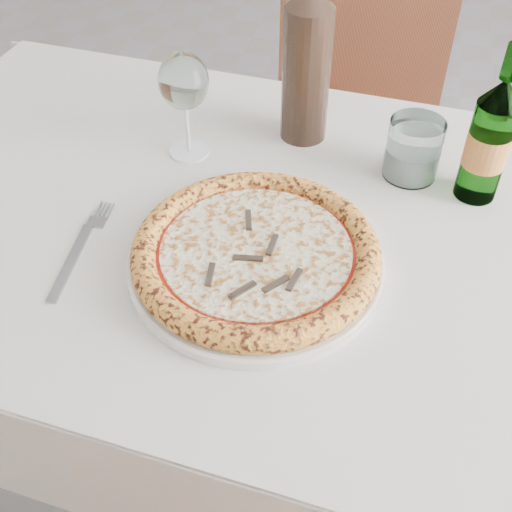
{
  "coord_description": "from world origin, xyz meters",
  "views": [
    {
      "loc": [
        0.02,
        -0.68,
        1.37
      ],
      "look_at": [
        -0.12,
        -0.08,
        0.78
      ],
      "focal_mm": 45.0,
      "sensor_mm": 36.0,
      "label": 1
    }
  ],
  "objects_px": {
    "beer_bottle": "(489,140)",
    "wine_bottle": "(307,61)",
    "tumbler": "(413,153)",
    "plate": "(256,262)",
    "chair_far": "(351,96)",
    "wine_glass": "(184,84)",
    "dining_table": "(271,266)",
    "pizza": "(256,253)"
  },
  "relations": [
    {
      "from": "plate",
      "to": "wine_bottle",
      "type": "bearing_deg",
      "value": 89.89
    },
    {
      "from": "plate",
      "to": "wine_bottle",
      "type": "relative_size",
      "value": 1.09
    },
    {
      "from": "tumbler",
      "to": "plate",
      "type": "bearing_deg",
      "value": -125.37
    },
    {
      "from": "tumbler",
      "to": "wine_bottle",
      "type": "distance_m",
      "value": 0.22
    },
    {
      "from": "pizza",
      "to": "tumbler",
      "type": "relative_size",
      "value": 3.5
    },
    {
      "from": "dining_table",
      "to": "plate",
      "type": "height_order",
      "value": "plate"
    },
    {
      "from": "tumbler",
      "to": "beer_bottle",
      "type": "bearing_deg",
      "value": -15.11
    },
    {
      "from": "tumbler",
      "to": "wine_bottle",
      "type": "height_order",
      "value": "wine_bottle"
    },
    {
      "from": "beer_bottle",
      "to": "wine_bottle",
      "type": "relative_size",
      "value": 0.76
    },
    {
      "from": "chair_far",
      "to": "beer_bottle",
      "type": "relative_size",
      "value": 3.85
    },
    {
      "from": "pizza",
      "to": "wine_bottle",
      "type": "xyz_separation_m",
      "value": [
        0.0,
        0.33,
        0.11
      ]
    },
    {
      "from": "dining_table",
      "to": "plate",
      "type": "distance_m",
      "value": 0.14
    },
    {
      "from": "chair_far",
      "to": "wine_bottle",
      "type": "xyz_separation_m",
      "value": [
        -0.03,
        -0.54,
        0.36
      ]
    },
    {
      "from": "chair_far",
      "to": "wine_glass",
      "type": "xyz_separation_m",
      "value": [
        -0.2,
        -0.64,
        0.35
      ]
    },
    {
      "from": "dining_table",
      "to": "wine_bottle",
      "type": "distance_m",
      "value": 0.33
    },
    {
      "from": "dining_table",
      "to": "pizza",
      "type": "relative_size",
      "value": 4.22
    },
    {
      "from": "beer_bottle",
      "to": "wine_glass",
      "type": "bearing_deg",
      "value": 179.82
    },
    {
      "from": "dining_table",
      "to": "wine_bottle",
      "type": "bearing_deg",
      "value": 89.84
    },
    {
      "from": "dining_table",
      "to": "plate",
      "type": "relative_size",
      "value": 4.05
    },
    {
      "from": "dining_table",
      "to": "wine_glass",
      "type": "relative_size",
      "value": 8.02
    },
    {
      "from": "dining_table",
      "to": "wine_glass",
      "type": "xyz_separation_m",
      "value": [
        -0.17,
        0.14,
        0.22
      ]
    },
    {
      "from": "chair_far",
      "to": "wine_glass",
      "type": "bearing_deg",
      "value": -107.84
    },
    {
      "from": "pizza",
      "to": "plate",
      "type": "bearing_deg",
      "value": 16.22
    },
    {
      "from": "pizza",
      "to": "tumbler",
      "type": "xyz_separation_m",
      "value": [
        0.19,
        0.26,
        0.01
      ]
    },
    {
      "from": "pizza",
      "to": "wine_glass",
      "type": "bearing_deg",
      "value": 126.05
    },
    {
      "from": "pizza",
      "to": "wine_glass",
      "type": "height_order",
      "value": "wine_glass"
    },
    {
      "from": "wine_glass",
      "to": "beer_bottle",
      "type": "distance_m",
      "value": 0.46
    },
    {
      "from": "chair_far",
      "to": "pizza",
      "type": "distance_m",
      "value": 0.91
    },
    {
      "from": "wine_glass",
      "to": "dining_table",
      "type": "bearing_deg",
      "value": -38.35
    },
    {
      "from": "wine_bottle",
      "to": "beer_bottle",
      "type": "bearing_deg",
      "value": -18.9
    },
    {
      "from": "dining_table",
      "to": "wine_glass",
      "type": "bearing_deg",
      "value": 141.65
    },
    {
      "from": "chair_far",
      "to": "tumbler",
      "type": "xyz_separation_m",
      "value": [
        0.15,
        -0.61,
        0.26
      ]
    },
    {
      "from": "tumbler",
      "to": "beer_bottle",
      "type": "relative_size",
      "value": 0.39
    },
    {
      "from": "chair_far",
      "to": "wine_bottle",
      "type": "relative_size",
      "value": 2.93
    },
    {
      "from": "wine_bottle",
      "to": "pizza",
      "type": "bearing_deg",
      "value": -90.11
    },
    {
      "from": "plate",
      "to": "pizza",
      "type": "relative_size",
      "value": 1.04
    },
    {
      "from": "wine_glass",
      "to": "tumbler",
      "type": "height_order",
      "value": "wine_glass"
    },
    {
      "from": "pizza",
      "to": "wine_bottle",
      "type": "height_order",
      "value": "wine_bottle"
    },
    {
      "from": "pizza",
      "to": "tumbler",
      "type": "bearing_deg",
      "value": 54.63
    },
    {
      "from": "chair_far",
      "to": "wine_bottle",
      "type": "distance_m",
      "value": 0.65
    },
    {
      "from": "plate",
      "to": "pizza",
      "type": "height_order",
      "value": "pizza"
    },
    {
      "from": "dining_table",
      "to": "beer_bottle",
      "type": "height_order",
      "value": "beer_bottle"
    }
  ]
}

